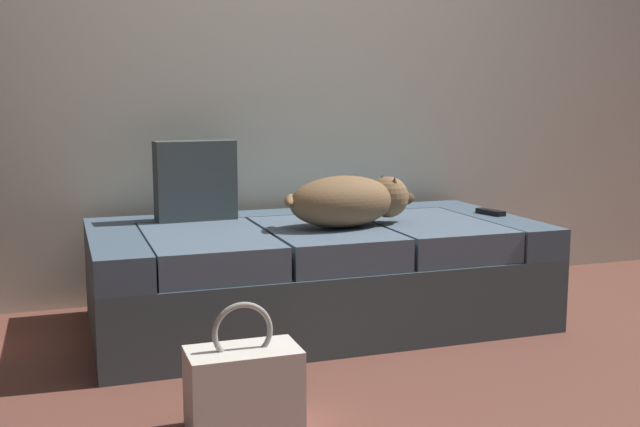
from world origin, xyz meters
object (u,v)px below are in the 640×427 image
tv_remote (491,212)px  throw_pillow (195,180)px  dog_tan (351,201)px  handbag (244,387)px  couch (316,274)px

tv_remote → throw_pillow: 1.32m
dog_tan → tv_remote: dog_tan is taller
dog_tan → handbag: dog_tan is taller
dog_tan → tv_remote: 0.73m
handbag → couch: bearing=60.1°
dog_tan → handbag: bearing=-128.2°
dog_tan → throw_pillow: size_ratio=1.81×
tv_remote → throw_pillow: size_ratio=0.44×
couch → handbag: (-0.54, -0.93, -0.09)m
couch → throw_pillow: size_ratio=5.39×
tv_remote → throw_pillow: throw_pillow is taller
handbag → dog_tan: bearing=51.8°
couch → throw_pillow: bearing=149.6°
handbag → tv_remote: bearing=33.9°
couch → throw_pillow: throw_pillow is taller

